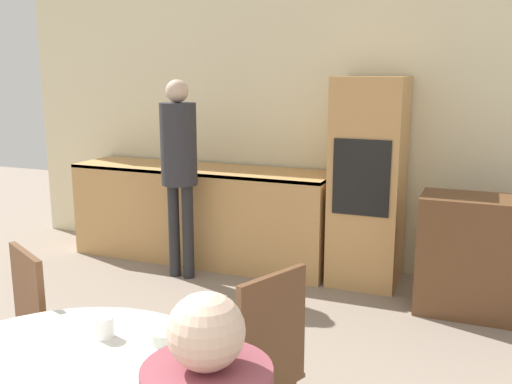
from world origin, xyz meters
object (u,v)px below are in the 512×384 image
Objects in this scene: chair_far_left at (13,343)px; cup at (104,327)px; sideboard at (489,257)px; person_standing at (179,156)px; bowl_near at (167,336)px; oven_unit at (368,182)px; chair_far_right at (257,363)px.

cup is (0.66, -0.18, 0.27)m from chair_far_left.
sideboard is 0.58× the size of person_standing.
chair_far_left reaches higher than bowl_near.
bowl_near is (-0.17, -2.92, -0.08)m from oven_unit.
person_standing is at bearing -120.18° from chair_far_right.
oven_unit is 1.81× the size of chair_far_right.
chair_far_left is at bearing 164.98° from cup.
oven_unit is 1.02× the size of person_standing.
bowl_near is (1.32, -2.42, -0.28)m from person_standing.
oven_unit is 12.74× the size of bowl_near.
cup is 0.61× the size of bowl_near.
person_standing reaches higher than bowl_near.
chair_far_left is (-2.04, -2.43, 0.08)m from sideboard.
person_standing is 20.41× the size of cup.
person_standing is at bearing -176.88° from sideboard.
oven_unit is at bearing 82.06° from cup.
chair_far_left is 11.43× the size of cup.
person_standing is 2.71m from cup.
sideboard is 3.17m from chair_far_left.
chair_far_right is 0.50m from bowl_near.
oven_unit reaches higher than person_standing.
sideboard is at bearing 62.25° from cup.
person_standing reaches higher than sideboard.
bowl_near is at bearing -61.37° from person_standing.
chair_far_right is at bearing 41.39° from chair_far_left.
chair_far_right is 0.56× the size of person_standing.
sideboard is 7.28× the size of bowl_near.
oven_unit is 1.59m from person_standing.
oven_unit is at bearing 86.58° from bowl_near.
sideboard is at bearing 66.06° from bowl_near.
sideboard is 2.37m from chair_far_right.
sideboard reaches higher than bowl_near.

